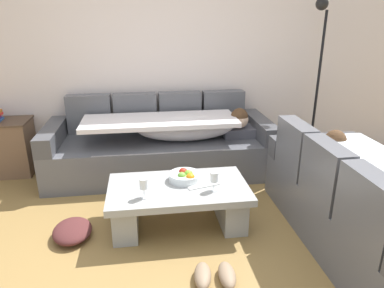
{
  "coord_description": "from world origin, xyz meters",
  "views": [
    {
      "loc": [
        -0.09,
        -2.23,
        1.76
      ],
      "look_at": [
        0.38,
        1.04,
        0.55
      ],
      "focal_mm": 32.89,
      "sensor_mm": 36.0,
      "label": 1
    }
  ],
  "objects": [
    {
      "name": "side_cabinet",
      "position": [
        -1.75,
        1.85,
        0.32
      ],
      "size": [
        0.72,
        0.44,
        0.64
      ],
      "color": "brown",
      "rests_on": "ground_plane"
    },
    {
      "name": "wine_glass_near_left",
      "position": [
        -0.11,
        0.31,
        0.5
      ],
      "size": [
        0.07,
        0.07,
        0.17
      ],
      "color": "silver",
      "rests_on": "coffee_table"
    },
    {
      "name": "couch_near_window",
      "position": [
        1.6,
        0.01,
        0.34
      ],
      "size": [
        0.92,
        1.99,
        0.88
      ],
      "rotation": [
        0.0,
        0.0,
        1.57
      ],
      "color": "#55565D",
      "rests_on": "ground_plane"
    },
    {
      "name": "ground_plane",
      "position": [
        0.0,
        0.0,
        0.0
      ],
      "size": [
        14.0,
        14.0,
        0.0
      ],
      "primitive_type": "plane",
      "color": "olive"
    },
    {
      "name": "coffee_table",
      "position": [
        0.18,
        0.47,
        0.24
      ],
      "size": [
        1.2,
        0.68,
        0.38
      ],
      "color": "#969999",
      "rests_on": "ground_plane"
    },
    {
      "name": "wine_glass_near_right",
      "position": [
        0.47,
        0.35,
        0.5
      ],
      "size": [
        0.07,
        0.07,
        0.17
      ],
      "color": "silver",
      "rests_on": "coffee_table"
    },
    {
      "name": "floor_lamp",
      "position": [
        1.99,
        1.75,
        1.12
      ],
      "size": [
        0.33,
        0.31,
        1.95
      ],
      "color": "black",
      "rests_on": "ground_plane"
    },
    {
      "name": "pair_of_shoes",
      "position": [
        0.35,
        -0.28,
        0.04
      ],
      "size": [
        0.32,
        0.3,
        0.09
      ],
      "color": "#8C7259",
      "rests_on": "ground_plane"
    },
    {
      "name": "crumpled_garment",
      "position": [
        -0.73,
        0.4,
        0.06
      ],
      "size": [
        0.36,
        0.43,
        0.12
      ],
      "primitive_type": "ellipsoid",
      "rotation": [
        0.0,
        0.0,
        1.67
      ],
      "color": "#4C2323",
      "rests_on": "ground_plane"
    },
    {
      "name": "fruit_bowl",
      "position": [
        0.25,
        0.57,
        0.42
      ],
      "size": [
        0.28,
        0.28,
        0.1
      ],
      "color": "silver",
      "rests_on": "coffee_table"
    },
    {
      "name": "open_magazine",
      "position": [
        0.37,
        0.51,
        0.39
      ],
      "size": [
        0.33,
        0.28,
        0.01
      ],
      "primitive_type": "cube",
      "rotation": [
        0.0,
        0.0,
        0.26
      ],
      "color": "white",
      "rests_on": "coffee_table"
    },
    {
      "name": "back_wall",
      "position": [
        0.0,
        2.15,
        1.35
      ],
      "size": [
        9.0,
        0.1,
        2.7
      ],
      "primitive_type": "cube",
      "color": "silver",
      "rests_on": "ground_plane"
    },
    {
      "name": "couch_along_wall",
      "position": [
        0.14,
        1.63,
        0.33
      ],
      "size": [
        2.54,
        0.92,
        0.88
      ],
      "color": "#55565D",
      "rests_on": "ground_plane"
    }
  ]
}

